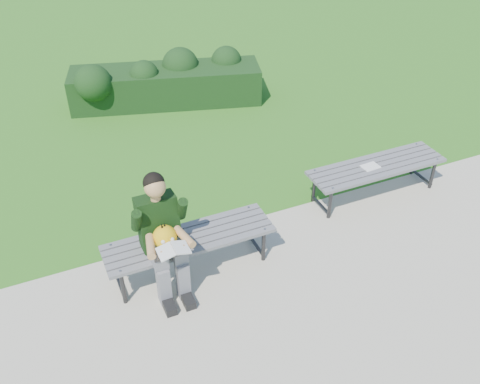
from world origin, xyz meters
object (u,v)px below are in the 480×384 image
(hedge, at_px, (164,81))
(paper_sheet, at_px, (370,167))
(seated_boy, at_px, (162,232))
(bench_right, at_px, (376,169))
(bench_left, at_px, (189,241))

(hedge, height_order, paper_sheet, hedge)
(seated_boy, xyz_separation_m, paper_sheet, (2.82, 0.44, -0.24))
(bench_right, bearing_deg, seated_boy, -171.34)
(paper_sheet, bearing_deg, seated_boy, -171.04)
(hedge, bearing_deg, paper_sheet, -67.34)
(bench_right, xyz_separation_m, seated_boy, (-2.92, -0.44, 0.30))
(hedge, distance_m, seated_boy, 4.34)
(paper_sheet, bearing_deg, bench_right, 0.00)
(bench_right, distance_m, seated_boy, 2.97)
(hedge, xyz_separation_m, bench_right, (1.64, -3.69, 0.03))
(seated_boy, bearing_deg, bench_right, 8.66)
(seated_boy, bearing_deg, hedge, 72.75)
(hedge, xyz_separation_m, seated_boy, (-1.28, -4.13, 0.33))
(hedge, bearing_deg, bench_left, -103.68)
(bench_left, height_order, seated_boy, seated_boy)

